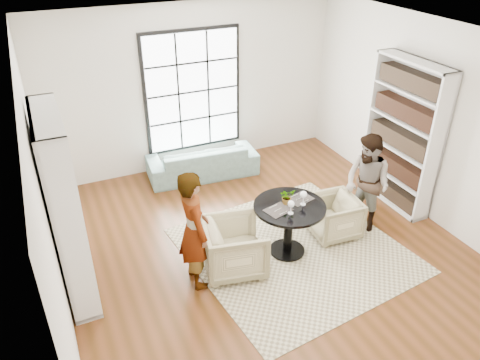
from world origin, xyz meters
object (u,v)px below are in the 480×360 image
wine_glass_left (291,204)px  flower_centerpiece (287,197)px  person_right (367,183)px  armchair_left (235,247)px  armchair_right (333,217)px  wine_glass_right (304,195)px  sofa (203,161)px  person_left (194,230)px  pedestal_table (289,219)px

wine_glass_left → flower_centerpiece: (0.07, 0.23, -0.03)m
flower_centerpiece → person_right: bearing=1.5°
armchair_left → armchair_right: 1.67m
wine_glass_left → armchair_left: bearing=169.1°
wine_glass_right → flower_centerpiece: 0.23m
armchair_right → sofa: bearing=-151.6°
armchair_right → armchair_left: bearing=-81.2°
sofa → person_left: bearing=72.8°
armchair_right → pedestal_table: bearing=-78.9°
flower_centerpiece → armchair_right: bearing=2.4°
armchair_left → person_left: 0.71m
armchair_left → armchair_right: armchair_left is taller
person_left → flower_centerpiece: size_ratio=7.34×
person_left → person_right: (2.77, 0.13, -0.06)m
sofa → person_left: person_left is taller
person_right → person_left: bearing=-98.5°
pedestal_table → person_left: size_ratio=0.61×
person_right → wine_glass_left: person_right is taller
armchair_right → person_left: size_ratio=0.42×
person_left → flower_centerpiece: person_left is taller
pedestal_table → wine_glass_left: size_ratio=5.01×
person_right → flower_centerpiece: bearing=-99.6°
sofa → flower_centerpiece: flower_centerpiece is taller
person_right → flower_centerpiece: size_ratio=6.82×
person_left → person_right: bearing=-87.2°
sofa → person_right: 3.10m
sofa → person_right: person_right is taller
person_left → wine_glass_right: bearing=-90.6°
sofa → armchair_left: 2.74m
person_right → wine_glass_left: (-1.46, -0.27, 0.17)m
person_left → armchair_left: bearing=-89.8°
armchair_left → armchair_right: bearing=-74.2°
armchair_left → person_right: bearing=-75.3°
armchair_left → wine_glass_left: wine_glass_left is taller
sofa → armchair_left: armchair_left is taller
armchair_left → flower_centerpiece: bearing=-72.3°
wine_glass_right → person_left: bearing=179.2°
armchair_left → person_left: person_left is taller
pedestal_table → wine_glass_right: size_ratio=4.76×
wine_glass_left → person_right: bearing=10.4°
wine_glass_right → pedestal_table: bearing=163.4°
armchair_right → flower_centerpiece: 1.03m
sofa → person_left: size_ratio=1.21×
person_right → flower_centerpiece: (-1.39, -0.04, 0.14)m
armchair_right → wine_glass_left: (-0.91, -0.27, 0.62)m
sofa → wine_glass_right: size_ratio=9.48×
person_left → wine_glass_right: (1.56, -0.02, 0.12)m
armchair_left → person_right: size_ratio=0.53×
sofa → person_left: (-1.09, -2.68, 0.53)m
person_left → flower_centerpiece: (1.37, 0.09, 0.09)m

